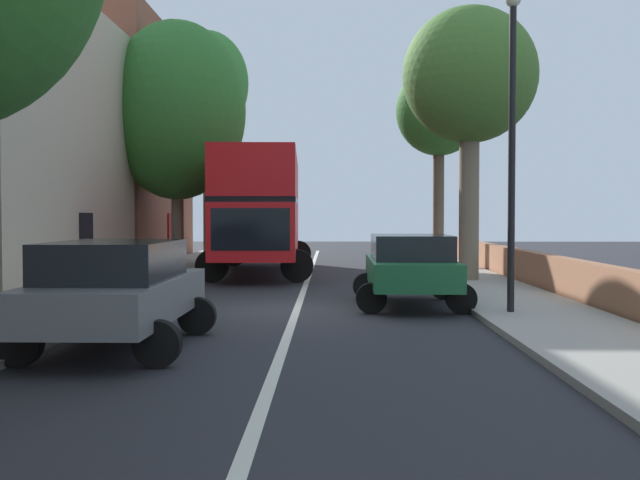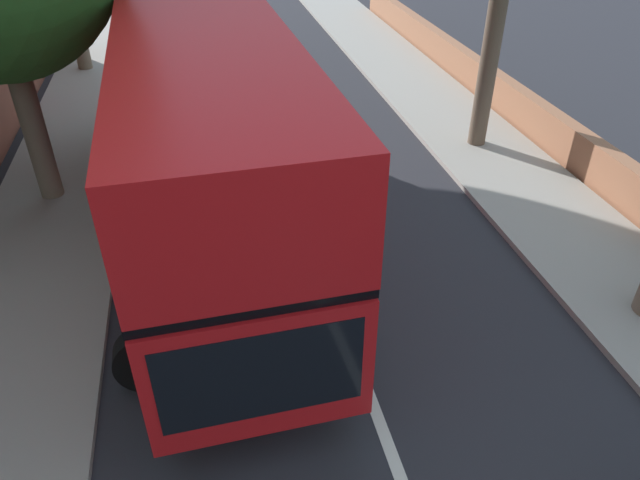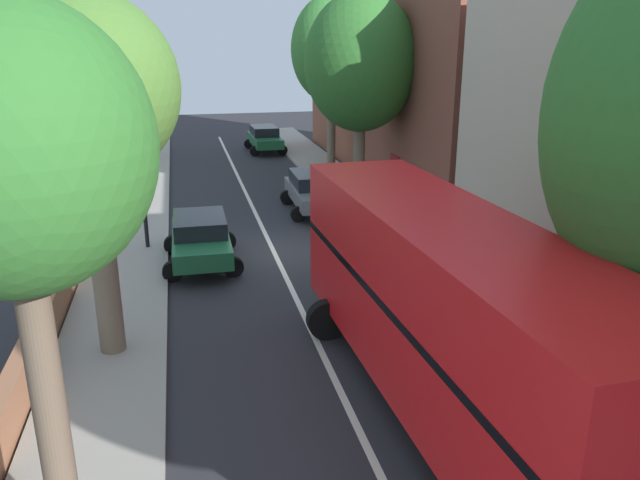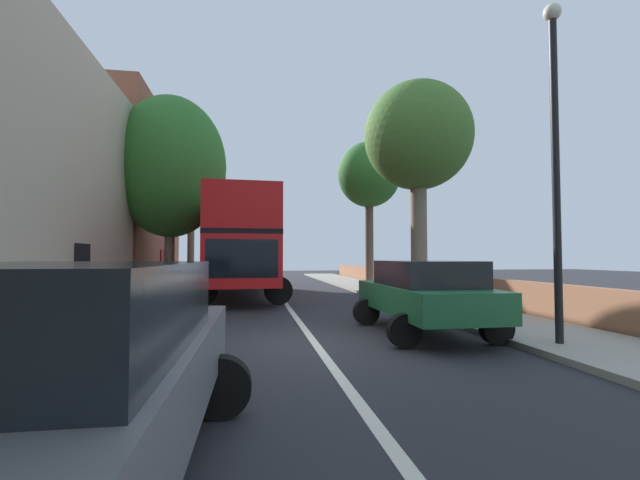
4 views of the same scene
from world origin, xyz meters
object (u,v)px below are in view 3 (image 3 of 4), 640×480
object	(u,v)px
double_decker_bus	(445,305)
street_tree_right_5	(135,66)
street_tree_right_1	(84,92)
street_tree_left_2	(361,63)
street_tree_right_3	(10,155)
parked_car_green_left_1	(265,137)
litter_bin_right	(129,187)
parked_car_grey_left_0	(314,190)
street_tree_left_0	(332,50)
parked_car_green_right_2	(201,237)
lamppost_right	(138,142)

from	to	relation	value
double_decker_bus	street_tree_right_5	size ratio (longest dim) A/B	1.42
street_tree_right_1	street_tree_left_2	xyz separation A→B (m)	(-9.59, -12.26, 0.03)
street_tree_right_3	street_tree_right_5	size ratio (longest dim) A/B	0.97
parked_car_green_left_1	street_tree_right_1	size ratio (longest dim) A/B	0.57
parked_car_green_left_1	street_tree_right_1	xyz separation A→B (m)	(7.32, 26.33, 5.13)
street_tree_right_1	litter_bin_right	size ratio (longest dim) A/B	6.72
parked_car_grey_left_0	street_tree_right_5	world-z (taller)	street_tree_right_5
street_tree_left_0	parked_car_green_left_1	bearing A→B (deg)	-68.69
parked_car_green_right_2	litter_bin_right	world-z (taller)	parked_car_green_right_2
street_tree_right_3	lamppost_right	xyz separation A→B (m)	(-0.52, -14.10, -2.10)
street_tree_left_2	lamppost_right	bearing A→B (deg)	27.09
double_decker_bus	lamppost_right	distance (m)	13.17
lamppost_right	parked_car_green_left_1	bearing A→B (deg)	-109.97
parked_car_grey_left_0	street_tree_right_1	size ratio (longest dim) A/B	0.57
parked_car_green_left_1	street_tree_left_0	xyz separation A→B (m)	(-2.73, 7.01, 5.56)
parked_car_green_left_1	street_tree_right_3	bearing A→B (deg)	77.42
street_tree_left_0	double_decker_bus	bearing A→B (deg)	81.39
street_tree_left_0	street_tree_right_5	bearing A→B (deg)	-27.50
parked_car_green_left_1	street_tree_right_1	world-z (taller)	street_tree_right_1
lamppost_right	street_tree_right_3	bearing A→B (deg)	87.88
street_tree_left_2	lamppost_right	size ratio (longest dim) A/B	1.41
double_decker_bus	parked_car_grey_left_0	distance (m)	15.46
parked_car_green_right_2	street_tree_right_5	size ratio (longest dim) A/B	0.55
street_tree_right_3	street_tree_right_5	distance (m)	31.22
parked_car_green_right_2	street_tree_right_3	xyz separation A→B (m)	(2.32, 12.26, 4.99)
double_decker_bus	street_tree_left_0	size ratio (longest dim) A/B	1.21
parked_car_green_right_2	street_tree_left_2	xyz separation A→B (m)	(-7.26, -6.47, 5.17)
street_tree_left_0	street_tree_right_5	world-z (taller)	street_tree_left_0
parked_car_green_left_1	street_tree_left_2	size ratio (longest dim) A/B	0.51
street_tree_right_5	lamppost_right	bearing A→B (deg)	92.92
parked_car_green_right_2	street_tree_left_2	world-z (taller)	street_tree_left_2
parked_car_green_right_2	litter_bin_right	distance (m)	9.30
parked_car_grey_left_0	litter_bin_right	world-z (taller)	parked_car_grey_left_0
street_tree_right_3	street_tree_left_2	bearing A→B (deg)	-117.10
street_tree_right_3	parked_car_grey_left_0	bearing A→B (deg)	-112.32
parked_car_green_left_1	street_tree_left_0	world-z (taller)	street_tree_left_0
street_tree_right_3	street_tree_right_5	bearing A→B (deg)	-89.36
street_tree_right_3	lamppost_right	size ratio (longest dim) A/B	1.20
parked_car_green_left_1	street_tree_right_5	distance (m)	9.09
lamppost_right	litter_bin_right	xyz separation A→B (m)	(1.00, -7.03, -3.08)
double_decker_bus	parked_car_green_right_2	xyz separation A→B (m)	(4.20, -9.80, -1.44)
street_tree_left_2	street_tree_right_5	distance (m)	15.97
parked_car_green_right_2	lamppost_right	size ratio (longest dim) A/B	0.68
double_decker_bus	parked_car_grey_left_0	bearing A→B (deg)	-92.98
double_decker_bus	lamppost_right	world-z (taller)	lamppost_right
parked_car_green_left_1	street_tree_right_5	bearing A→B (deg)	11.73
street_tree_left_0	street_tree_right_5	xyz separation A→B (m)	(10.41, -5.42, -0.95)
street_tree_left_2	litter_bin_right	size ratio (longest dim) A/B	7.44
street_tree_right_1	lamppost_right	xyz separation A→B (m)	(-0.52, -7.62, -2.26)
parked_car_green_right_2	litter_bin_right	bearing A→B (deg)	-72.47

